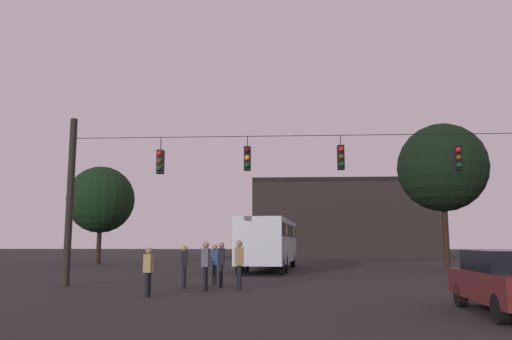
% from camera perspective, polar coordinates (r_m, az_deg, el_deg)
% --- Properties ---
extents(ground_plane, '(168.00, 168.00, 0.00)m').
position_cam_1_polar(ground_plane, '(29.98, 4.34, -11.42)').
color(ground_plane, black).
rests_on(ground_plane, ground).
extents(overhead_signal_span, '(18.43, 0.44, 6.68)m').
position_cam_1_polar(overhead_signal_span, '(19.56, 4.87, -2.01)').
color(overhead_signal_span, black).
rests_on(overhead_signal_span, ground).
extents(city_bus, '(3.45, 11.18, 3.00)m').
position_cam_1_polar(city_bus, '(30.67, 1.56, -7.88)').
color(city_bus, '#B7BCC6').
rests_on(city_bus, ground).
extents(car_near_right, '(2.01, 4.41, 1.52)m').
position_cam_1_polar(car_near_right, '(13.77, 26.99, -11.18)').
color(car_near_right, '#511919').
rests_on(car_near_right, ground).
extents(pedestrian_crossing_left, '(0.26, 0.37, 1.73)m').
position_cam_1_polar(pedestrian_crossing_left, '(17.91, -5.77, -10.50)').
color(pedestrian_crossing_left, black).
rests_on(pedestrian_crossing_left, ground).
extents(pedestrian_crossing_center, '(0.33, 0.41, 1.57)m').
position_cam_1_polar(pedestrian_crossing_center, '(19.16, -8.16, -10.60)').
color(pedestrian_crossing_center, black).
rests_on(pedestrian_crossing_center, ground).
extents(pedestrian_crossing_right, '(0.26, 0.37, 1.70)m').
position_cam_1_polar(pedestrian_crossing_right, '(19.60, -3.98, -10.36)').
color(pedestrian_crossing_right, black).
rests_on(pedestrian_crossing_right, ground).
extents(pedestrian_near_bus, '(0.35, 0.42, 1.61)m').
position_cam_1_polar(pedestrian_near_bus, '(20.51, -4.74, -10.41)').
color(pedestrian_near_bus, black).
rests_on(pedestrian_near_bus, ground).
extents(pedestrian_trailing, '(0.36, 0.42, 1.77)m').
position_cam_1_polar(pedestrian_trailing, '(18.45, -1.92, -10.37)').
color(pedestrian_trailing, black).
rests_on(pedestrian_trailing, ground).
extents(pedestrian_far_side, '(0.26, 0.37, 1.54)m').
position_cam_1_polar(pedestrian_far_side, '(16.47, -12.15, -10.98)').
color(pedestrian_far_side, black).
rests_on(pedestrian_far_side, ground).
extents(corner_building, '(19.70, 9.85, 8.31)m').
position_cam_1_polar(corner_building, '(56.84, 9.89, -5.56)').
color(corner_building, black).
rests_on(corner_building, ground).
extents(tree_left_silhouette, '(5.57, 5.57, 9.15)m').
position_cam_1_polar(tree_left_silhouette, '(33.78, 20.45, 0.25)').
color(tree_left_silhouette, black).
rests_on(tree_left_silhouette, ground).
extents(tree_behind_building, '(5.14, 5.14, 7.51)m').
position_cam_1_polar(tree_behind_building, '(40.67, -17.25, -3.24)').
color(tree_behind_building, black).
rests_on(tree_behind_building, ground).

